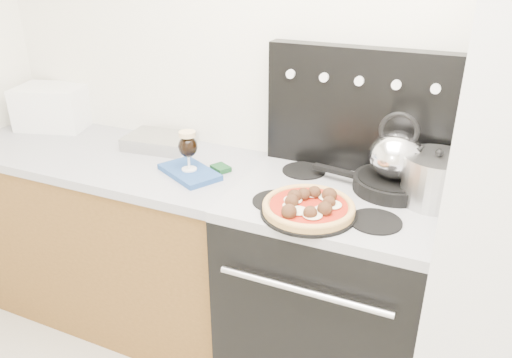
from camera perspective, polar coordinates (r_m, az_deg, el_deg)
The scene contains 15 objects.
room_shell at distance 1.05m, azimuth -7.21°, elevation -4.60°, with size 3.52×3.01×2.52m.
base_cabinet at distance 2.63m, azimuth -15.45°, elevation -6.53°, with size 1.45×0.60×0.86m, color brown.
countertop at distance 2.43m, azimuth -16.65°, elevation 2.56°, with size 1.48×0.63×0.04m, color #A6A6B0.
stove_body at distance 2.16m, azimuth 8.25°, elevation -13.15°, with size 0.76×0.65×0.88m, color black.
cooktop at distance 1.91m, azimuth 9.08°, elevation -2.24°, with size 0.76×0.65×0.04m, color #ADADB2.
backguard at distance 2.06m, azimuth 11.70°, elevation 7.69°, with size 0.76×0.08×0.50m, color black.
toaster_oven at distance 2.83m, azimuth -22.17°, elevation 7.66°, with size 0.34×0.25×0.22m, color white.
foil_sheet at distance 2.41m, azimuth -11.05°, elevation 4.24°, with size 0.30×0.22×0.06m, color silver.
oven_mitt at distance 2.10m, azimuth -7.61°, elevation 0.78°, with size 0.27×0.16×0.02m, color navy.
beer_glass at distance 2.06m, azimuth -7.76°, elevation 3.24°, with size 0.08×0.08×0.17m, color black, non-canonical shape.
pizza_pan at distance 1.75m, azimuth 5.99°, elevation -3.78°, with size 0.34×0.34×0.01m, color black.
pizza at distance 1.74m, azimuth 6.04°, elevation -2.96°, with size 0.32×0.32×0.05m, color #DDC370, non-canonical shape.
skillet at distance 1.97m, azimuth 15.28°, elevation -0.57°, with size 0.29×0.29×0.05m, color black.
tea_kettle at distance 1.91m, azimuth 15.74°, elevation 3.06°, with size 0.20×0.20×0.22m, color white, non-canonical shape.
stock_pot at distance 1.90m, azimuth 19.77°, elevation -0.18°, with size 0.23×0.23×0.17m, color #B2B2B2.
Camera 1 is at (0.49, -0.48, 1.77)m, focal length 35.00 mm.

